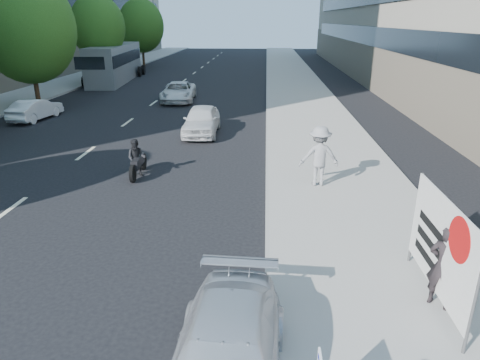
# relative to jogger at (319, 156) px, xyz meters

# --- Properties ---
(ground) EXTENTS (160.00, 160.00, 0.00)m
(ground) POSITION_rel_jogger_xyz_m (-3.18, -4.39, -1.18)
(ground) COLOR black
(ground) RESTS_ON ground
(near_sidewalk) EXTENTS (5.00, 120.00, 0.15)m
(near_sidewalk) POSITION_rel_jogger_xyz_m (0.82, 15.61, -1.11)
(near_sidewalk) COLOR #9A9790
(near_sidewalk) RESTS_ON ground
(far_sidewalk) EXTENTS (4.50, 120.00, 0.15)m
(far_sidewalk) POSITION_rel_jogger_xyz_m (-19.93, 15.61, -1.11)
(far_sidewalk) COLOR #9A9790
(far_sidewalk) RESTS_ON ground
(tree_far_c) EXTENTS (6.00, 6.00, 8.47)m
(tree_far_c) POSITION_rel_jogger_xyz_m (-16.88, 13.61, 3.84)
(tree_far_c) COLOR #382616
(tree_far_c) RESTS_ON ground
(tree_far_d) EXTENTS (4.80, 4.80, 7.65)m
(tree_far_d) POSITION_rel_jogger_xyz_m (-16.88, 25.61, 3.71)
(tree_far_d) COLOR #382616
(tree_far_d) RESTS_ON ground
(tree_far_e) EXTENTS (5.40, 5.40, 7.89)m
(tree_far_e) POSITION_rel_jogger_xyz_m (-16.88, 39.61, 3.60)
(tree_far_e) COLOR #382616
(tree_far_e) RESTS_ON ground
(jogger) EXTENTS (1.38, 0.85, 2.06)m
(jogger) POSITION_rel_jogger_xyz_m (0.00, 0.00, 0.00)
(jogger) COLOR gray
(jogger) RESTS_ON near_sidewalk
(pedestrian_woman) EXTENTS (0.76, 0.73, 1.75)m
(pedestrian_woman) POSITION_rel_jogger_xyz_m (1.66, -6.57, -0.16)
(pedestrian_woman) COLOR black
(pedestrian_woman) RESTS_ON near_sidewalk
(protest_banner) EXTENTS (0.08, 3.06, 2.20)m
(protest_banner) POSITION_rel_jogger_xyz_m (1.60, -6.41, 0.22)
(protest_banner) COLOR #4C4C4C
(protest_banner) RESTS_ON near_sidewalk
(white_sedan_near) EXTENTS (1.76, 4.21, 1.42)m
(white_sedan_near) POSITION_rel_jogger_xyz_m (-5.07, 7.30, -0.47)
(white_sedan_near) COLOR silver
(white_sedan_near) RESTS_ON ground
(white_sedan_mid) EXTENTS (1.76, 3.81, 1.21)m
(white_sedan_mid) POSITION_rel_jogger_xyz_m (-15.21, 10.04, -0.58)
(white_sedan_mid) COLOR white
(white_sedan_mid) RESTS_ON ground
(white_sedan_far) EXTENTS (2.58, 4.95, 1.33)m
(white_sedan_far) POSITION_rel_jogger_xyz_m (-8.05, 16.47, -0.51)
(white_sedan_far) COLOR white
(white_sedan_far) RESTS_ON ground
(motorcycle) EXTENTS (0.72, 2.05, 1.42)m
(motorcycle) POSITION_rel_jogger_xyz_m (-6.56, 0.88, -0.54)
(motorcycle) COLOR black
(motorcycle) RESTS_ON ground
(bus) EXTENTS (3.66, 12.25, 3.30)m
(bus) POSITION_rel_jogger_xyz_m (-16.03, 26.74, 0.45)
(bus) COLOR slate
(bus) RESTS_ON ground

